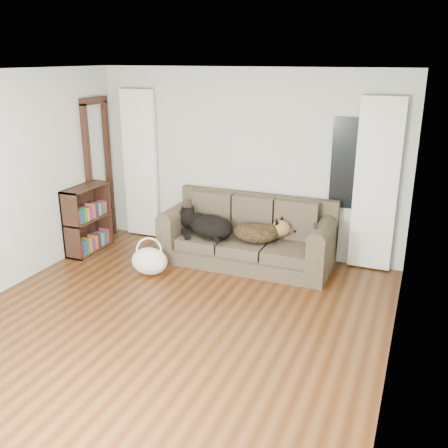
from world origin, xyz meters
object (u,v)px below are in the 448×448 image
at_px(dog_black_lab, 208,227).
at_px(dog_shepherd, 259,232).
at_px(bookshelf, 87,218).
at_px(tote_bag, 150,263).
at_px(sofa, 247,232).

xyz_separation_m(dog_black_lab, dog_shepherd, (0.72, 0.06, 0.01)).
relative_size(dog_black_lab, bookshelf, 0.75).
height_order(dog_black_lab, tote_bag, dog_black_lab).
distance_m(sofa, tote_bag, 1.37).
xyz_separation_m(dog_black_lab, tote_bag, (-0.51, -0.74, -0.32)).
xyz_separation_m(dog_shepherd, tote_bag, (-1.23, -0.80, -0.33)).
bearing_deg(dog_shepherd, tote_bag, 30.12).
distance_m(dog_black_lab, dog_shepherd, 0.72).
xyz_separation_m(sofa, dog_shepherd, (0.18, -0.03, 0.04)).
distance_m(dog_black_lab, tote_bag, 0.96).
bearing_deg(bookshelf, sofa, 12.42).
xyz_separation_m(dog_black_lab, bookshelf, (-1.76, -0.35, 0.02)).
xyz_separation_m(dog_shepherd, bookshelf, (-2.48, -0.41, 0.01)).
bearing_deg(bookshelf, dog_black_lab, 12.78).
distance_m(sofa, bookshelf, 2.34).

